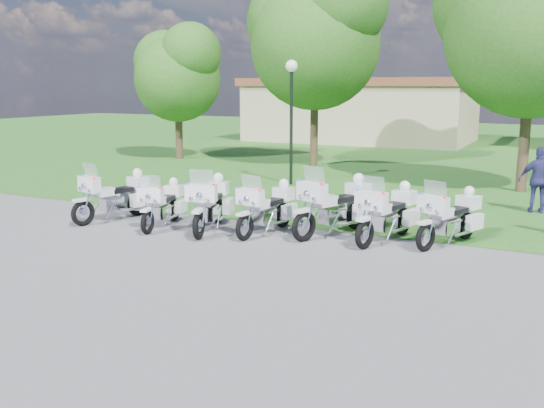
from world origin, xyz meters
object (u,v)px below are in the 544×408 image
at_px(motorcycle_0, 115,195).
at_px(motorcycle_2, 211,203).
at_px(lamp_post, 291,92).
at_px(bystander_c, 539,180).
at_px(motorcycle_5, 388,212).
at_px(motorcycle_3, 268,207).
at_px(motorcycle_6, 451,216).
at_px(motorcycle_4, 336,205).
at_px(motorcycle_1, 163,203).

bearing_deg(motorcycle_0, motorcycle_2, -162.27).
height_order(lamp_post, bystander_c, lamp_post).
bearing_deg(motorcycle_5, motorcycle_3, 25.40).
relative_size(motorcycle_3, motorcycle_6, 1.04).
distance_m(motorcycle_4, motorcycle_5, 1.33).
distance_m(motorcycle_5, bystander_c, 5.89).
relative_size(motorcycle_0, bystander_c, 1.25).
bearing_deg(motorcycle_2, lamp_post, -97.04).
xyz_separation_m(motorcycle_5, bystander_c, (3.00, 5.06, 0.27)).
distance_m(motorcycle_1, motorcycle_5, 5.81).
distance_m(motorcycle_1, motorcycle_4, 4.53).
height_order(motorcycle_0, motorcycle_2, motorcycle_2).
distance_m(motorcycle_3, motorcycle_6, 4.41).
relative_size(motorcycle_2, motorcycle_6, 1.09).
xyz_separation_m(motorcycle_2, lamp_post, (-1.20, 7.46, 2.71)).
relative_size(motorcycle_1, motorcycle_3, 0.93).
relative_size(motorcycle_2, bystander_c, 1.26).
bearing_deg(motorcycle_2, motorcycle_0, -13.06).
distance_m(motorcycle_1, lamp_post, 8.18).
xyz_separation_m(motorcycle_6, bystander_c, (1.60, 4.73, 0.30)).
distance_m(motorcycle_1, bystander_c, 10.71).
xyz_separation_m(motorcycle_0, motorcycle_2, (2.99, 0.16, 0.01)).
height_order(motorcycle_2, motorcycle_4, motorcycle_4).
distance_m(motorcycle_5, lamp_post, 8.97).
bearing_deg(motorcycle_2, motorcycle_1, -6.40).
xyz_separation_m(motorcycle_4, motorcycle_6, (2.72, 0.31, -0.08)).
relative_size(motorcycle_5, motorcycle_6, 1.08).
height_order(motorcycle_2, lamp_post, lamp_post).
relative_size(motorcycle_4, lamp_post, 0.55).
height_order(motorcycle_3, lamp_post, lamp_post).
relative_size(motorcycle_0, motorcycle_6, 1.08).
bearing_deg(motorcycle_5, lamp_post, -35.37).
distance_m(motorcycle_3, bystander_c, 8.18).
xyz_separation_m(motorcycle_2, motorcycle_3, (1.45, 0.38, -0.05)).
bearing_deg(motorcycle_1, motorcycle_4, -175.45).
xyz_separation_m(motorcycle_1, motorcycle_2, (1.32, 0.23, 0.09)).
distance_m(motorcycle_1, motorcycle_2, 1.35).
height_order(motorcycle_1, lamp_post, lamp_post).
xyz_separation_m(motorcycle_5, lamp_post, (-5.56, 6.49, 2.71)).
bearing_deg(motorcycle_3, motorcycle_0, 14.59).
relative_size(motorcycle_4, motorcycle_5, 1.04).
height_order(motorcycle_5, lamp_post, lamp_post).
relative_size(motorcycle_2, motorcycle_4, 0.97).
bearing_deg(motorcycle_3, motorcycle_2, 22.26).
distance_m(motorcycle_4, motorcycle_6, 2.74).
bearing_deg(motorcycle_1, lamp_post, -101.93).
relative_size(motorcycle_3, motorcycle_4, 0.92).
height_order(motorcycle_1, bystander_c, bystander_c).
distance_m(motorcycle_3, motorcycle_5, 2.97).
height_order(motorcycle_5, motorcycle_6, motorcycle_5).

